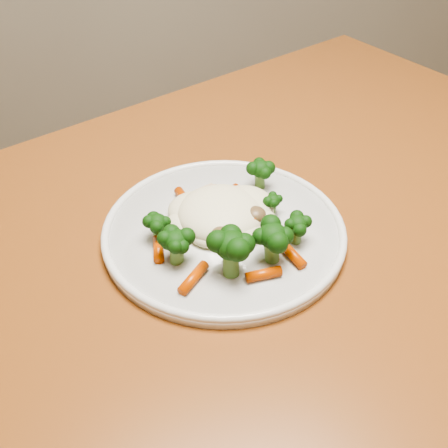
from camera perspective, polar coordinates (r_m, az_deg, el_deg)
dining_table at (r=0.76m, az=2.74°, el=-7.21°), size 1.38×1.18×0.75m
plate at (r=0.69m, az=0.00°, el=-0.88°), size 0.30×0.30×0.01m
meal at (r=0.66m, az=0.18°, el=0.40°), size 0.20×0.20×0.05m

